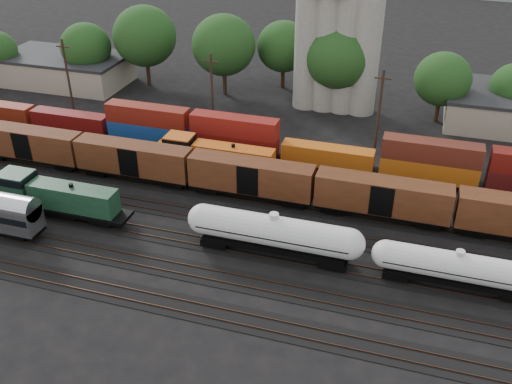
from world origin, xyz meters
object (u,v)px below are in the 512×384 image
(green_locomotive, at_px, (50,196))
(grain_silo, at_px, (336,40))
(tank_car_a, at_px, (274,233))
(orange_locomotive, at_px, (212,155))

(green_locomotive, distance_m, grain_silo, 48.70)
(tank_car_a, bearing_deg, orange_locomotive, 129.76)
(green_locomotive, relative_size, grain_silo, 0.60)
(tank_car_a, distance_m, orange_locomotive, 19.52)
(tank_car_a, bearing_deg, grain_silo, 92.13)
(grain_silo, bearing_deg, green_locomotive, -121.18)
(orange_locomotive, relative_size, grain_silo, 0.61)
(green_locomotive, distance_m, tank_car_a, 26.34)
(tank_car_a, xyz_separation_m, orange_locomotive, (-12.48, 15.00, -0.36))
(orange_locomotive, bearing_deg, green_locomotive, -132.73)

